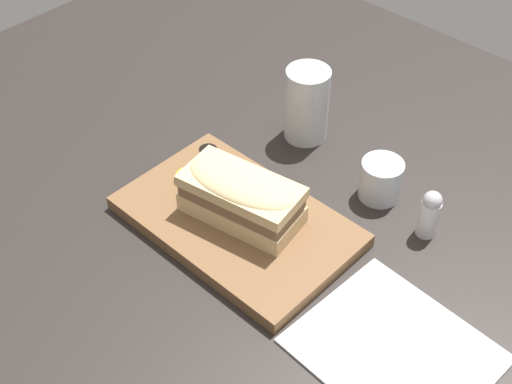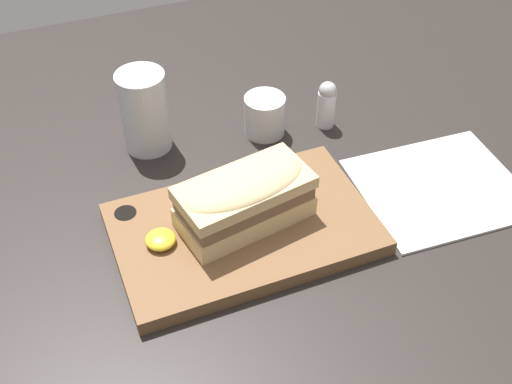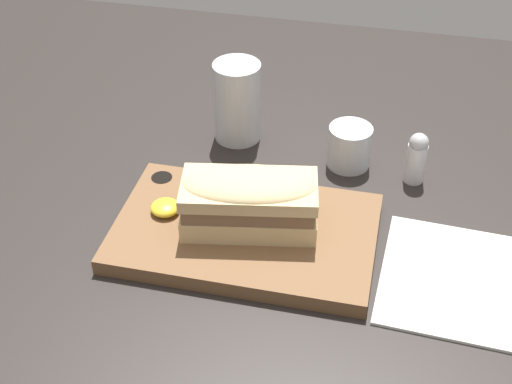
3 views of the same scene
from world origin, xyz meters
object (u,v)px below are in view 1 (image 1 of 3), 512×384
Objects in this scene: serving_board at (237,221)px; sandwich at (241,195)px; water_glass at (307,108)px; napkin at (394,350)px; wine_glass at (381,181)px; salt_shaker at (430,213)px.

sandwich is at bearing 46.85° from serving_board.
napkin is (33.96, -23.81, -4.97)cm from water_glass.
wine_glass reaches higher than napkin.
water_glass is at bearing 144.97° from napkin.
serving_board is at bearing -74.01° from water_glass.
salt_shaker reaches higher than serving_board.
sandwich is at bearing -72.48° from water_glass.
wine_glass is (10.07, 17.99, -3.12)cm from sandwich.
napkin is (27.21, -2.42, -5.75)cm from sandwich.
napkin is (27.68, -1.92, -0.83)cm from serving_board.
wine_glass is at bearing 130.02° from napkin.
serving_board is 1.42× the size of napkin.
serving_board is 4.97cm from sandwich.
water_glass reaches higher than serving_board.
napkin is (17.14, -20.41, -2.63)cm from wine_glass.
wine_glass reaches higher than serving_board.
serving_board is 23.15cm from water_glass.
sandwich reaches higher than serving_board.
sandwich is 22.44cm from water_glass.
sandwich is (0.47, 0.51, 4.92)cm from serving_board.
serving_board is at bearing -119.69° from wine_glass.
water_glass is (-6.75, 21.38, -0.78)cm from sandwich.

